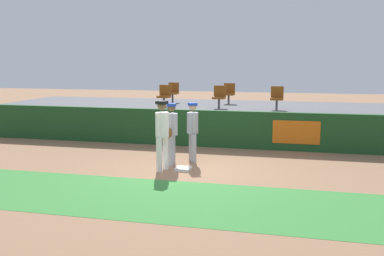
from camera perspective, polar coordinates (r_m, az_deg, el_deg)
name	(u,v)px	position (r m, az deg, el deg)	size (l,w,h in m)	color
ground_plane	(186,171)	(11.57, -0.74, -5.68)	(60.00, 60.00, 0.00)	#936B4C
grass_foreground_strip	(158,198)	(9.33, -4.48, -9.27)	(18.00, 2.80, 0.01)	#388438
first_base	(183,169)	(11.61, -1.16, -5.43)	(0.40, 0.40, 0.08)	white
player_fielder_home	(162,131)	(11.43, -3.93, -0.35)	(0.45, 0.55, 1.87)	white
player_runner_visitor	(193,128)	(12.40, 0.07, 0.02)	(0.44, 0.44, 1.72)	#9EA3AD
player_coach_visitor	(172,130)	(12.03, -2.70, -0.21)	(0.37, 0.49, 1.74)	#9EA3AD
field_wall	(211,129)	(14.68, 2.58, -0.08)	(18.00, 0.26, 1.26)	#19471E
bleacher_platform	(223,120)	(17.19, 4.17, 1.07)	(18.00, 4.80, 1.17)	#59595E
seat_front_right	(277,97)	(15.74, 11.17, 4.07)	(0.45, 0.44, 0.84)	#4C4C51
seat_back_left	(173,91)	(18.23, -2.53, 4.86)	(0.45, 0.44, 0.84)	#4C4C51
seat_front_left	(164,95)	(16.46, -3.67, 4.43)	(0.45, 0.44, 0.84)	#4C4C51
seat_back_center	(229,92)	(17.72, 4.91, 4.72)	(0.46, 0.44, 0.84)	#4C4C51
seat_front_center	(219,96)	(15.97, 3.64, 4.29)	(0.45, 0.44, 0.84)	#4C4C51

